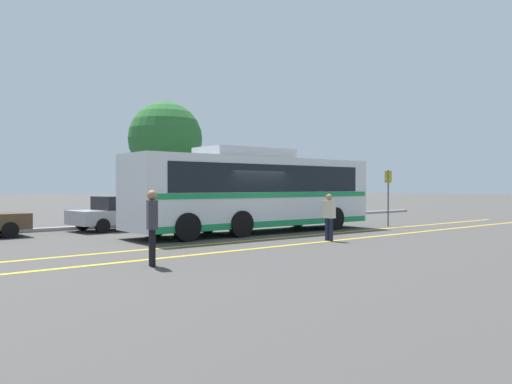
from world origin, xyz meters
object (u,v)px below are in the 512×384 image
Objects in this scene: bus_stop_sign at (388,191)px; tree_0 at (165,139)px; pedestrian_0 at (152,222)px; transit_bus at (256,190)px; parked_car_1 at (120,213)px; parked_car_2 at (227,208)px; pedestrian_1 at (329,214)px.

bus_stop_sign is 12.03m from tree_0.
pedestrian_0 is 14.74m from bus_stop_sign.
transit_bus is 9.05m from pedestrian_0.
parked_car_1 is 0.95× the size of parked_car_2.
parked_car_1 is 10.56m from pedestrian_0.
bus_stop_sign is at bearing -55.76° from tree_0.
transit_bus is at bearing -101.80° from bus_stop_sign.
pedestrian_1 is at bearing 162.61° from parked_car_2.
pedestrian_0 is 15.73m from tree_0.
pedestrian_0 is at bearing 131.90° from parked_car_2.
transit_bus is 1.76× the size of tree_0.
parked_car_2 is at bearing -141.64° from bus_stop_sign.
transit_bus is 5.31m from parked_car_2.
transit_bus reaches higher than pedestrian_1.
tree_0 is (0.28, 12.17, 3.56)m from pedestrian_1.
bus_stop_sign reaches higher than parked_car_2.
pedestrian_1 is at bearing 18.46° from parked_car_1.
transit_bus is 2.48× the size of parked_car_2.
pedestrian_0 is 0.28× the size of tree_0.
bus_stop_sign reaches higher than pedestrian_0.
bus_stop_sign is at bearing -147.29° from parked_car_2.
transit_bus is at bearing 33.55° from parked_car_1.
tree_0 reaches higher than transit_bus.
parked_car_2 is 9.08m from pedestrian_1.
pedestrian_1 is 12.68m from tree_0.
parked_car_1 is 12.45m from bus_stop_sign.
parked_car_2 is at bearing 158.31° from transit_bus.
tree_0 reaches higher than bus_stop_sign.
parked_car_2 is 8.07m from bus_stop_sign.
tree_0 is at bearing -10.35° from pedestrian_0.
pedestrian_0 is at bearing -74.96° from bus_stop_sign.
parked_car_2 is (2.00, 4.82, -0.98)m from transit_bus.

